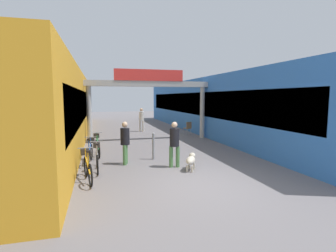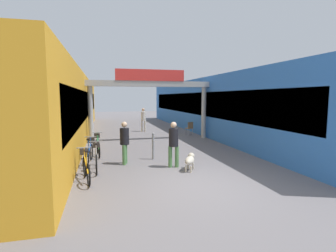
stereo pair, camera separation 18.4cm
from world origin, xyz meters
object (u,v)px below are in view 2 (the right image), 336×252
object	(u,v)px
bicycle_silver_second	(96,157)
bicycle_green_farthest	(98,145)
pedestrian_carrying_crate	(143,118)
cafe_chair_wood_nearer	(190,127)
pedestrian_companion	(125,140)
dog_on_leash	(190,160)
bicycle_orange_nearest	(86,166)
pedestrian_with_dog	(174,141)
bollard_post_metal	(153,146)
bicycle_blue_third	(90,151)

from	to	relation	value
bicycle_silver_second	bicycle_green_farthest	xyz separation A→B (m)	(0.02, 2.41, 0.00)
pedestrian_carrying_crate	cafe_chair_wood_nearer	distance (m)	3.85
bicycle_silver_second	pedestrian_companion	bearing A→B (deg)	28.60
dog_on_leash	bicycle_orange_nearest	xyz separation A→B (m)	(-3.43, -0.29, 0.08)
pedestrian_with_dog	bicycle_silver_second	bearing A→B (deg)	173.21
bicycle_orange_nearest	bollard_post_metal	size ratio (longest dim) A/B	1.52
pedestrian_with_dog	dog_on_leash	distance (m)	0.90
bicycle_green_farthest	bollard_post_metal	xyz separation A→B (m)	(2.19, -1.36, 0.12)
bicycle_green_farthest	cafe_chair_wood_nearer	distance (m)	7.47
pedestrian_companion	cafe_chair_wood_nearer	xyz separation A→B (m)	(4.80, 6.55, -0.38)
pedestrian_with_dog	pedestrian_companion	world-z (taller)	pedestrian_with_dog
bicycle_orange_nearest	bicycle_blue_third	size ratio (longest dim) A/B	0.99
pedestrian_with_dog	dog_on_leash	world-z (taller)	pedestrian_with_dog
pedestrian_with_dog	bicycle_silver_second	xyz separation A→B (m)	(-2.70, 0.32, -0.51)
bicycle_blue_third	cafe_chair_wood_nearer	size ratio (longest dim) A/B	1.90
bicycle_orange_nearest	pedestrian_companion	bearing A→B (deg)	52.27
bicycle_silver_second	bollard_post_metal	size ratio (longest dim) A/B	1.53
bicycle_orange_nearest	bollard_post_metal	bearing A→B (deg)	41.19
pedestrian_with_dog	bollard_post_metal	bearing A→B (deg)	109.54
dog_on_leash	bollard_post_metal	distance (m)	2.12
pedestrian_carrying_crate	bicycle_green_farthest	size ratio (longest dim) A/B	1.02
pedestrian_companion	dog_on_leash	distance (m)	2.60
dog_on_leash	bicycle_silver_second	size ratio (longest dim) A/B	0.47
pedestrian_with_dog	bollard_post_metal	world-z (taller)	pedestrian_with_dog
pedestrian_carrying_crate	bicycle_blue_third	size ratio (longest dim) A/B	1.02
pedestrian_with_dog	bicycle_orange_nearest	bearing A→B (deg)	-164.77
cafe_chair_wood_nearer	pedestrian_companion	bearing A→B (deg)	-126.24
bollard_post_metal	cafe_chair_wood_nearer	size ratio (longest dim) A/B	1.24
pedestrian_with_dog	bicycle_silver_second	size ratio (longest dim) A/B	0.98
pedestrian_carrying_crate	dog_on_leash	world-z (taller)	pedestrian_carrying_crate
bollard_post_metal	dog_on_leash	bearing A→B (deg)	-63.64
bicycle_silver_second	bicycle_green_farthest	world-z (taller)	same
bicycle_orange_nearest	bicycle_silver_second	xyz separation A→B (m)	(0.28, 1.13, 0.00)
dog_on_leash	bicycle_blue_third	xyz separation A→B (m)	(-3.43, 1.98, 0.08)
bollard_post_metal	bicycle_orange_nearest	bearing A→B (deg)	-138.81
dog_on_leash	pedestrian_carrying_crate	bearing A→B (deg)	89.94
cafe_chair_wood_nearer	pedestrian_carrying_crate	bearing A→B (deg)	134.27
dog_on_leash	bollard_post_metal	world-z (taller)	bollard_post_metal
pedestrian_carrying_crate	cafe_chair_wood_nearer	size ratio (longest dim) A/B	1.94
pedestrian_with_dog	bicycle_blue_third	world-z (taller)	pedestrian_with_dog
pedestrian_companion	cafe_chair_wood_nearer	world-z (taller)	pedestrian_companion
bicycle_orange_nearest	bicycle_blue_third	xyz separation A→B (m)	(0.01, 2.27, 0.00)
pedestrian_companion	dog_on_leash	bearing A→B (deg)	-33.42
pedestrian_with_dog	cafe_chair_wood_nearer	xyz separation A→B (m)	(3.13, 7.43, -0.40)
dog_on_leash	bicycle_blue_third	size ratio (longest dim) A/B	0.47
pedestrian_carrying_crate	bollard_post_metal	world-z (taller)	pedestrian_carrying_crate
bicycle_orange_nearest	bollard_post_metal	distance (m)	3.32
bicycle_green_farthest	cafe_chair_wood_nearer	bearing A→B (deg)	38.98
bicycle_blue_third	bicycle_orange_nearest	bearing A→B (deg)	-90.15
bicycle_orange_nearest	bicycle_silver_second	bearing A→B (deg)	75.98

